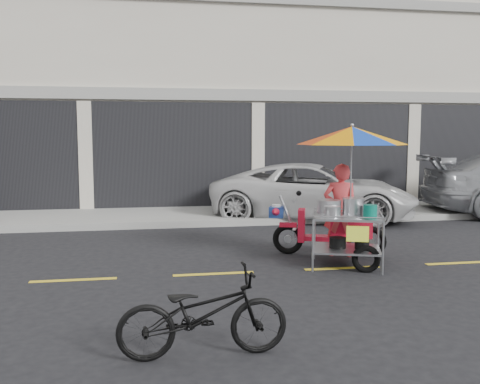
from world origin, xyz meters
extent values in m
plane|color=black|center=(0.00, 0.00, 0.00)|extent=(90.00, 90.00, 0.00)
cube|color=gray|center=(0.00, 5.50, 0.07)|extent=(45.00, 3.00, 0.15)
cube|color=beige|center=(0.00, 10.50, 4.00)|extent=(36.00, 8.00, 8.00)
cube|color=black|center=(0.00, 6.47, 1.45)|extent=(35.28, 0.06, 2.90)
cube|color=gray|center=(0.00, 6.45, 3.10)|extent=(36.00, 0.12, 0.30)
cube|color=gold|center=(0.00, 0.00, 0.00)|extent=(42.00, 0.10, 0.01)
imported|color=silver|center=(1.01, 4.70, 0.68)|extent=(5.38, 3.88, 1.36)
imported|color=black|center=(-2.45, -2.92, 0.42)|extent=(1.59, 0.59, 0.83)
torus|color=black|center=(-0.57, 1.13, 0.26)|extent=(0.53, 0.27, 0.53)
torus|color=black|center=(0.74, 0.66, 0.26)|extent=(0.53, 0.27, 0.53)
cylinder|color=#9EA0A5|center=(-0.57, 1.13, 0.26)|extent=(0.14, 0.10, 0.13)
cylinder|color=#9EA0A5|center=(0.74, 0.66, 0.26)|extent=(0.14, 0.10, 0.13)
cube|color=red|center=(-0.57, 1.13, 0.51)|extent=(0.32, 0.20, 0.07)
cylinder|color=#9EA0A5|center=(-0.57, 1.13, 0.65)|extent=(0.33, 0.16, 0.75)
cube|color=red|center=(-0.35, 1.05, 0.51)|extent=(0.21, 0.33, 0.56)
cube|color=red|center=(0.04, 0.91, 0.30)|extent=(0.79, 0.49, 0.07)
cube|color=red|center=(0.44, 0.77, 0.51)|extent=(0.74, 0.46, 0.37)
cube|color=black|center=(0.35, 0.80, 0.72)|extent=(0.64, 0.41, 0.09)
cylinder|color=#9EA0A5|center=(-0.46, 1.09, 0.93)|extent=(0.20, 0.49, 0.03)
sphere|color=black|center=(-0.35, 1.25, 1.04)|extent=(0.09, 0.09, 0.09)
cylinder|color=white|center=(-0.46, 1.09, 0.45)|extent=(0.14, 0.14, 0.05)
cube|color=navy|center=(-0.76, 1.19, 0.72)|extent=(0.30, 0.27, 0.19)
cylinder|color=white|center=(-0.76, 1.19, 0.83)|extent=(0.19, 0.19, 0.05)
cone|color=red|center=(-0.81, 1.05, 0.74)|extent=(0.23, 0.25, 0.17)
torus|color=black|center=(0.26, -0.30, 0.20)|extent=(0.43, 0.23, 0.43)
cylinder|color=#9EA0A5|center=(-0.52, -0.12, 0.39)|extent=(0.04, 0.04, 0.79)
cylinder|color=#9EA0A5|center=(-0.24, 0.67, 0.39)|extent=(0.04, 0.04, 0.79)
cylinder|color=#9EA0A5|center=(0.45, -0.46, 0.39)|extent=(0.04, 0.04, 0.79)
cylinder|color=#9EA0A5|center=(0.72, 0.33, 0.39)|extent=(0.04, 0.04, 0.79)
cube|color=#9EA0A5|center=(0.10, 0.10, 0.28)|extent=(1.24, 1.13, 0.03)
cube|color=#9EA0A5|center=(0.10, 0.10, 0.79)|extent=(1.24, 1.13, 0.04)
cylinder|color=#9EA0A5|center=(-0.03, -0.29, 0.84)|extent=(0.97, 0.36, 0.02)
cylinder|color=#9EA0A5|center=(0.24, 0.50, 0.84)|extent=(0.97, 0.36, 0.02)
cylinder|color=#9EA0A5|center=(-0.38, 0.27, 0.84)|extent=(0.30, 0.79, 0.02)
cylinder|color=#9EA0A5|center=(0.59, -0.07, 0.84)|extent=(0.30, 0.79, 0.02)
cylinder|color=#9EA0A5|center=(0.24, 0.50, 0.28)|extent=(0.27, 0.67, 0.04)
cylinder|color=#9EA0A5|center=(0.24, 0.50, 0.74)|extent=(0.27, 0.67, 0.04)
cube|color=#F1FF35|center=(0.09, -0.36, 0.60)|extent=(0.31, 0.13, 0.23)
cylinder|color=#B7B7BC|center=(-0.10, 0.37, 0.91)|extent=(0.47, 0.47, 0.20)
cylinder|color=#B7B7BC|center=(0.26, 0.26, 0.93)|extent=(0.42, 0.42, 0.24)
cylinder|color=#B7B7BC|center=(0.45, 0.03, 0.87)|extent=(0.32, 0.32, 0.13)
cylinder|color=#B7B7BC|center=(-0.17, 0.02, 0.88)|extent=(0.32, 0.32, 0.14)
cylinder|color=#076451|center=(0.33, -0.22, 0.91)|extent=(0.26, 0.26, 0.20)
cylinder|color=black|center=(-0.03, 0.15, 0.38)|extent=(0.33, 0.33, 0.17)
cylinder|color=black|center=(0.32, 0.03, 0.37)|extent=(0.28, 0.28, 0.15)
cylinder|color=#9EA0A5|center=(0.18, 0.18, 1.48)|extent=(0.03, 0.03, 1.39)
sphere|color=#9EA0A5|center=(0.18, 0.18, 2.20)|extent=(0.06, 0.06, 0.06)
imported|color=#CC373B|center=(0.26, 0.83, 0.79)|extent=(0.67, 0.55, 1.57)
camera|label=1|loc=(-2.93, -7.68, 2.06)|focal=40.00mm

